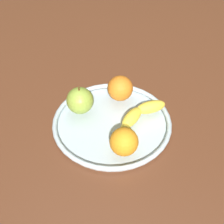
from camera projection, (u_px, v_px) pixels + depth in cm
name	position (u px, v px, depth cm)	size (l,w,h in cm)	color
ground_plane	(112.00, 131.00, 88.08)	(161.11, 161.11, 4.00)	brown
fruit_bowl	(112.00, 123.00, 86.05)	(30.37, 30.37, 1.80)	silver
banana	(136.00, 121.00, 83.05)	(19.61, 11.02, 3.25)	yellow
apple	(80.00, 100.00, 85.67)	(6.97, 6.97, 7.77)	#90AD3D
orange_front_left	(121.00, 88.00, 89.21)	(6.81, 6.81, 6.81)	orange
orange_center	(124.00, 142.00, 75.96)	(6.64, 6.64, 6.64)	orange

